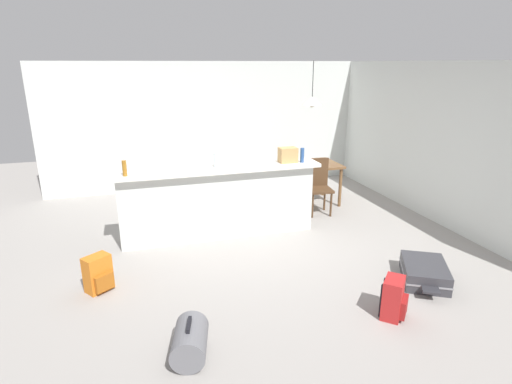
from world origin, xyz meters
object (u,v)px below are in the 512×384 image
Objects in this scene: bottle_blue at (302,155)px; pendant_lamp at (312,101)px; bottle_clear at (216,160)px; dining_table at (308,169)px; dining_chair_near_partition at (318,183)px; backpack_orange at (98,274)px; backpack_red at (394,299)px; duffel_bag_grey at (190,341)px; grocery_bag at (288,155)px; bottle_amber at (124,168)px; suitcase_flat_charcoal at (424,272)px.

bottle_blue is 1.39m from pendant_lamp.
dining_table is (1.87, 1.03, -0.52)m from bottle_clear.
pendant_lamp is at bearing 86.13° from dining_chair_near_partition.
backpack_red is (2.88, -1.39, 0.00)m from backpack_orange.
bottle_clear is at bearing 72.93° from duffel_bag_grey.
dining_chair_near_partition is at bearing 25.33° from backpack_orange.
grocery_bag is 2.67m from backpack_red.
bottle_amber is 1.23m from bottle_clear.
grocery_bag is (-0.20, 0.06, 0.00)m from bottle_blue.
bottle_clear is 1.28m from bottle_blue.
backpack_orange is 1.62m from duffel_bag_grey.
backpack_orange and backpack_red have the same top height.
grocery_bag reaches higher than suitcase_flat_charcoal.
backpack_orange is at bearing 154.17° from backpack_red.
dining_chair_near_partition is 1.05× the size of suitcase_flat_charcoal.
dining_table is 4.09m from backpack_orange.
dining_table is (3.10, 1.15, -0.52)m from bottle_amber.
pendant_lamp reaches higher than dining_table.
grocery_bag is (2.30, 0.11, 0.01)m from bottle_amber.
bottle_blue is 0.21m from grocery_bag.
bottle_amber is at bearing -177.28° from grocery_bag.
bottle_blue reaches higher than backpack_red.
bottle_amber is 3.93m from suitcase_flat_charcoal.
duffel_bag_grey is at bearing -59.32° from backpack_orange.
suitcase_flat_charcoal is at bearing -86.41° from pendant_lamp.
grocery_bag reaches higher than duffel_bag_grey.
pendant_lamp is at bearing 52.66° from duffel_bag_grey.
bottle_amber is at bearing 69.48° from backpack_orange.
suitcase_flat_charcoal is (0.22, -2.52, -0.41)m from dining_chair_near_partition.
bottle_clear is 0.22× the size of dining_chair_near_partition.
bottle_amber reaches higher than backpack_red.
duffel_bag_grey is at bearing -127.34° from pendant_lamp.
bottle_blue reaches higher than bottle_clear.
pendant_lamp is (0.03, 0.44, 1.34)m from dining_chair_near_partition.
backpack_red is (2.51, -2.37, -0.96)m from bottle_amber.
dining_chair_near_partition reaches higher than duffel_bag_grey.
bottle_amber reaches higher than dining_table.
grocery_bag is at bearing 2.72° from bottle_amber.
pendant_lamp reaches higher than bottle_clear.
backpack_orange is 0.78× the size of duffel_bag_grey.
pendant_lamp reaches higher than suitcase_flat_charcoal.
grocery_bag is 0.34× the size of pendant_lamp.
grocery_bag is 0.24× the size of dining_table.
suitcase_flat_charcoal is 1.65× the size of duffel_bag_grey.
bottle_clear is at bearing 5.70° from bottle_amber.
suitcase_flat_charcoal is at bearing -13.64° from backpack_orange.
bottle_blue is 0.51× the size of backpack_red.
duffel_bag_grey is (-0.77, -2.49, -1.01)m from bottle_clear.
bottle_clear is at bearing -151.18° from dining_table.
suitcase_flat_charcoal is 2.11× the size of backpack_red.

